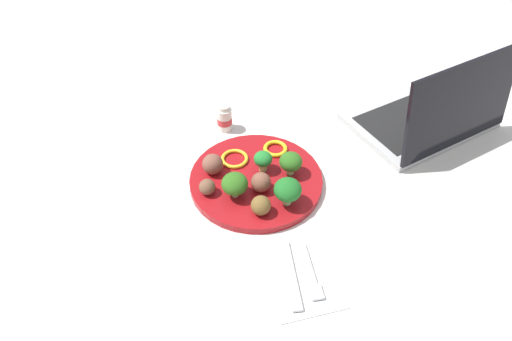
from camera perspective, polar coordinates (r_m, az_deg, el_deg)
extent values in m
plane|color=silver|center=(1.01, 0.00, -1.46)|extent=(4.00, 4.00, 0.00)
cylinder|color=maroon|center=(1.01, 0.00, -1.15)|extent=(0.28, 0.28, 0.02)
cylinder|color=#A2C67F|center=(0.96, -2.51, -2.70)|extent=(0.01, 0.01, 0.01)
ellipsoid|color=#30641C|center=(0.94, -2.56, -1.59)|extent=(0.05, 0.05, 0.04)
cylinder|color=#9EBE7A|center=(0.95, 3.73, -3.53)|extent=(0.02, 0.02, 0.02)
ellipsoid|color=#1F6925|center=(0.93, 3.81, -2.31)|extent=(0.05, 0.05, 0.04)
cylinder|color=#A3CE74|center=(1.01, 0.83, 0.45)|extent=(0.02, 0.02, 0.02)
ellipsoid|color=#247E30|center=(1.00, 0.85, 1.40)|extent=(0.04, 0.04, 0.03)
cylinder|color=#8DC36E|center=(1.01, 4.11, 0.00)|extent=(0.02, 0.02, 0.01)
ellipsoid|color=#2E671E|center=(0.99, 4.18, 1.06)|extent=(0.05, 0.05, 0.04)
sphere|color=brown|center=(1.00, -5.20, 0.76)|extent=(0.04, 0.04, 0.04)
sphere|color=brown|center=(0.96, -5.85, -1.97)|extent=(0.03, 0.03, 0.03)
sphere|color=brown|center=(0.92, 0.58, -4.20)|extent=(0.04, 0.04, 0.04)
sphere|color=brown|center=(0.96, 0.60, -1.40)|extent=(0.04, 0.04, 0.04)
torus|color=yellow|center=(1.04, -2.58, 1.42)|extent=(0.06, 0.06, 0.01)
torus|color=yellow|center=(1.06, 2.33, 2.63)|extent=(0.07, 0.07, 0.01)
cube|color=white|center=(0.87, 5.26, -12.19)|extent=(0.17, 0.13, 0.01)
cube|color=silver|center=(0.88, 6.18, -10.94)|extent=(0.09, 0.02, 0.01)
cube|color=silver|center=(0.85, 7.21, -14.20)|extent=(0.03, 0.03, 0.01)
cube|color=silver|center=(0.88, 3.79, -10.79)|extent=(0.09, 0.03, 0.01)
cube|color=silver|center=(0.84, 4.68, -14.80)|extent=(0.06, 0.03, 0.01)
cylinder|color=white|center=(1.13, -3.79, 6.15)|extent=(0.04, 0.04, 0.06)
cylinder|color=red|center=(1.13, -3.78, 6.04)|extent=(0.04, 0.04, 0.02)
cylinder|color=silver|center=(1.11, -3.87, 7.50)|extent=(0.03, 0.03, 0.01)
cube|color=#B7B7B7|center=(1.22, 18.80, 5.71)|extent=(0.29, 0.36, 0.02)
cube|color=black|center=(1.22, 18.90, 6.03)|extent=(0.22, 0.31, 0.00)
cube|color=black|center=(1.12, 23.37, 7.25)|extent=(0.11, 0.31, 0.20)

